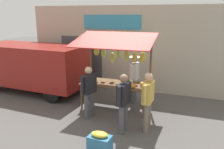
% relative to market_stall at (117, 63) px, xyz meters
% --- Properties ---
extents(ground_plane, '(40.00, 40.00, 0.00)m').
position_rel_market_stall_xyz_m(ground_plane, '(0.03, 0.06, -1.56)').
color(ground_plane, '#514F4C').
extents(street_backdrop, '(9.00, 0.30, 3.40)m').
position_rel_market_stall_xyz_m(street_backdrop, '(0.08, -2.14, 0.14)').
color(street_backdrop, '#B2A893').
rests_on(street_backdrop, ground).
extents(market_stall, '(2.50, 1.46, 2.50)m').
position_rel_market_stall_xyz_m(market_stall, '(0.00, 0.00, 0.00)').
color(market_stall, brown).
rests_on(market_stall, ground).
extents(vendor_with_sunhat, '(0.44, 0.72, 1.69)m').
position_rel_market_stall_xyz_m(vendor_with_sunhat, '(-0.42, -0.69, -0.55)').
color(vendor_with_sunhat, '#4C4C51').
rests_on(vendor_with_sunhat, ground).
extents(shopper_with_ponytail, '(0.27, 0.68, 1.60)m').
position_rel_market_stall_xyz_m(shopper_with_ponytail, '(-0.70, 1.48, -0.64)').
color(shopper_with_ponytail, '#4C4C51').
rests_on(shopper_with_ponytail, ground).
extents(shopper_in_grey_tee, '(0.33, 0.67, 1.59)m').
position_rel_market_stall_xyz_m(shopper_in_grey_tee, '(0.53, 0.97, -0.64)').
color(shopper_in_grey_tee, '#4C4C51').
rests_on(shopper_in_grey_tee, ground).
extents(shopper_with_shopping_bag, '(0.25, 0.69, 1.61)m').
position_rel_market_stall_xyz_m(shopper_with_shopping_bag, '(-1.27, 1.15, -0.63)').
color(shopper_with_shopping_bag, '#726656').
rests_on(shopper_with_shopping_bag, ground).
extents(parked_van, '(4.50, 2.09, 1.88)m').
position_rel_market_stall_xyz_m(parked_van, '(3.93, -0.62, -0.43)').
color(parked_van, maroon).
rests_on(parked_van, ground).
extents(produce_crate_near, '(0.55, 0.36, 0.45)m').
position_rel_market_stall_xyz_m(produce_crate_near, '(-0.44, 2.47, -1.35)').
color(produce_crate_near, teal).
rests_on(produce_crate_near, ground).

